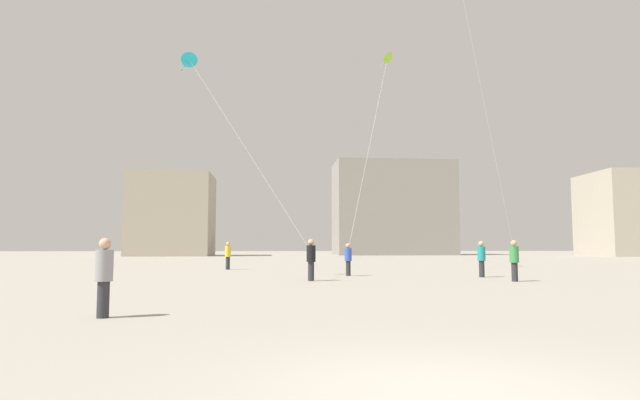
{
  "coord_description": "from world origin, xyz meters",
  "views": [
    {
      "loc": [
        -1.78,
        -5.77,
        1.56
      ],
      "look_at": [
        0.0,
        20.03,
        3.77
      ],
      "focal_mm": 30.05,
      "sensor_mm": 36.0,
      "label": 1
    }
  ],
  "objects_px": {
    "person_in_teal": "(481,257)",
    "building_centre_hall": "(393,209)",
    "person_in_blue": "(348,258)",
    "kite_lime_diamond": "(387,61)",
    "building_left_hall": "(172,215)",
    "kite_cyan_diamond": "(191,63)",
    "person_in_black": "(311,258)",
    "person_in_yellow": "(228,254)",
    "person_in_green": "(514,259)",
    "person_in_grey": "(104,274)"
  },
  "relations": [
    {
      "from": "person_in_yellow",
      "to": "person_in_green",
      "type": "relative_size",
      "value": 1.01
    },
    {
      "from": "person_in_black",
      "to": "person_in_green",
      "type": "bearing_deg",
      "value": -107.3
    },
    {
      "from": "person_in_grey",
      "to": "person_in_teal",
      "type": "bearing_deg",
      "value": -37.9
    },
    {
      "from": "person_in_blue",
      "to": "person_in_grey",
      "type": "xyz_separation_m",
      "value": [
        -7.3,
        -15.81,
        0.02
      ]
    },
    {
      "from": "person_in_black",
      "to": "person_in_grey",
      "type": "relative_size",
      "value": 1.07
    },
    {
      "from": "person_in_grey",
      "to": "kite_cyan_diamond",
      "type": "relative_size",
      "value": 0.17
    },
    {
      "from": "person_in_teal",
      "to": "person_in_grey",
      "type": "bearing_deg",
      "value": -42.98
    },
    {
      "from": "person_in_grey",
      "to": "kite_lime_diamond",
      "type": "height_order",
      "value": "kite_lime_diamond"
    },
    {
      "from": "person_in_teal",
      "to": "building_centre_hall",
      "type": "relative_size",
      "value": 0.09
    },
    {
      "from": "person_in_teal",
      "to": "building_centre_hall",
      "type": "height_order",
      "value": "building_centre_hall"
    },
    {
      "from": "kite_cyan_diamond",
      "to": "building_centre_hall",
      "type": "bearing_deg",
      "value": 69.89
    },
    {
      "from": "person_in_green",
      "to": "kite_cyan_diamond",
      "type": "bearing_deg",
      "value": 170.51
    },
    {
      "from": "building_centre_hall",
      "to": "person_in_black",
      "type": "bearing_deg",
      "value": -104.75
    },
    {
      "from": "person_in_black",
      "to": "building_left_hall",
      "type": "height_order",
      "value": "building_left_hall"
    },
    {
      "from": "person_in_teal",
      "to": "person_in_grey",
      "type": "height_order",
      "value": "person_in_teal"
    },
    {
      "from": "person_in_teal",
      "to": "person_in_black",
      "type": "bearing_deg",
      "value": -74.41
    },
    {
      "from": "person_in_green",
      "to": "kite_lime_diamond",
      "type": "relative_size",
      "value": 0.13
    },
    {
      "from": "person_in_yellow",
      "to": "building_centre_hall",
      "type": "relative_size",
      "value": 0.09
    },
    {
      "from": "person_in_black",
      "to": "person_in_green",
      "type": "relative_size",
      "value": 1.03
    },
    {
      "from": "kite_cyan_diamond",
      "to": "person_in_grey",
      "type": "bearing_deg",
      "value": -87.0
    },
    {
      "from": "person_in_black",
      "to": "kite_cyan_diamond",
      "type": "distance_m",
      "value": 11.65
    },
    {
      "from": "person_in_teal",
      "to": "kite_cyan_diamond",
      "type": "relative_size",
      "value": 0.18
    },
    {
      "from": "building_left_hall",
      "to": "person_in_grey",
      "type": "bearing_deg",
      "value": -79.58
    },
    {
      "from": "person_in_grey",
      "to": "kite_lime_diamond",
      "type": "bearing_deg",
      "value": -18.43
    },
    {
      "from": "person_in_blue",
      "to": "person_in_yellow",
      "type": "bearing_deg",
      "value": 102.61
    },
    {
      "from": "person_in_blue",
      "to": "person_in_yellow",
      "type": "height_order",
      "value": "person_in_yellow"
    },
    {
      "from": "person_in_yellow",
      "to": "building_left_hall",
      "type": "distance_m",
      "value": 50.94
    },
    {
      "from": "person_in_green",
      "to": "kite_cyan_diamond",
      "type": "relative_size",
      "value": 0.18
    },
    {
      "from": "person_in_yellow",
      "to": "building_left_hall",
      "type": "height_order",
      "value": "building_left_hall"
    },
    {
      "from": "kite_cyan_diamond",
      "to": "person_in_blue",
      "type": "bearing_deg",
      "value": 9.39
    },
    {
      "from": "person_in_yellow",
      "to": "kite_lime_diamond",
      "type": "distance_m",
      "value": 17.18
    },
    {
      "from": "person_in_teal",
      "to": "building_left_hall",
      "type": "height_order",
      "value": "building_left_hall"
    },
    {
      "from": "building_left_hall",
      "to": "kite_cyan_diamond",
      "type": "bearing_deg",
      "value": -77.78
    },
    {
      "from": "person_in_yellow",
      "to": "person_in_grey",
      "type": "distance_m",
      "value": 23.66
    },
    {
      "from": "person_in_black",
      "to": "person_in_green",
      "type": "distance_m",
      "value": 8.95
    },
    {
      "from": "person_in_teal",
      "to": "person_in_green",
      "type": "relative_size",
      "value": 0.99
    },
    {
      "from": "person_in_blue",
      "to": "building_left_hall",
      "type": "bearing_deg",
      "value": 80.82
    },
    {
      "from": "person_in_teal",
      "to": "building_left_hall",
      "type": "distance_m",
      "value": 64.57
    },
    {
      "from": "person_in_yellow",
      "to": "building_centre_hall",
      "type": "distance_m",
      "value": 59.63
    },
    {
      "from": "person_in_blue",
      "to": "kite_lime_diamond",
      "type": "height_order",
      "value": "kite_lime_diamond"
    },
    {
      "from": "person_in_teal",
      "to": "building_centre_hall",
      "type": "bearing_deg",
      "value": 173.5
    },
    {
      "from": "person_in_green",
      "to": "person_in_blue",
      "type": "bearing_deg",
      "value": 148.06
    },
    {
      "from": "kite_cyan_diamond",
      "to": "building_centre_hall",
      "type": "distance_m",
      "value": 68.23
    },
    {
      "from": "person_in_black",
      "to": "building_centre_hall",
      "type": "relative_size",
      "value": 0.09
    },
    {
      "from": "person_in_blue",
      "to": "kite_lime_diamond",
      "type": "relative_size",
      "value": 0.12
    },
    {
      "from": "person_in_grey",
      "to": "kite_cyan_diamond",
      "type": "bearing_deg",
      "value": 9.46
    },
    {
      "from": "person_in_black",
      "to": "building_centre_hall",
      "type": "xyz_separation_m",
      "value": [
        17.53,
        66.58,
        6.89
      ]
    },
    {
      "from": "person_in_teal",
      "to": "person_in_yellow",
      "type": "bearing_deg",
      "value": -123.97
    },
    {
      "from": "kite_lime_diamond",
      "to": "building_centre_hall",
      "type": "relative_size",
      "value": 0.68
    },
    {
      "from": "building_centre_hall",
      "to": "person_in_green",
      "type": "bearing_deg",
      "value": -97.28
    }
  ]
}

